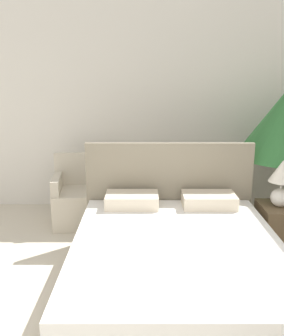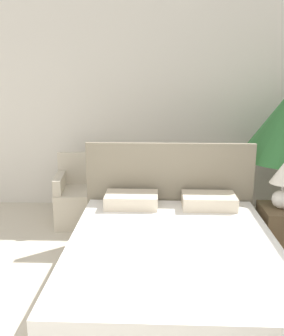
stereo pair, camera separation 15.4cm
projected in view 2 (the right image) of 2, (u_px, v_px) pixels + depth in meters
wall_back at (143, 107)px, 5.28m from camera, size 10.00×0.06×2.90m
bed at (172, 263)px, 3.31m from camera, size 1.86×2.23×1.17m
armchair_near_window_left at (82, 201)px, 4.89m from camera, size 0.72×0.69×0.89m
armchair_near_window_right at (154, 202)px, 4.85m from camera, size 0.69×0.65×0.89m
nightstand at (280, 231)px, 4.02m from camera, size 0.41×0.49×0.53m
table_lamp at (283, 181)px, 3.87m from camera, size 0.28×0.28×0.51m
side_table at (119, 205)px, 4.91m from camera, size 0.38×0.38×0.46m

